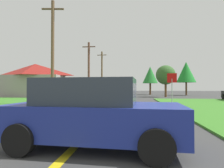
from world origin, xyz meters
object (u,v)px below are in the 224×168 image
car_approaching_junction (119,91)px  barn (35,80)px  utility_pole_near (53,51)px  utility_pole_mid (89,69)px  oak_tree_left (150,75)px  utility_pole_far (102,72)px  parked_car_near_building (55,93)px  stop_sign (172,82)px  pine_tree_center (166,75)px  oak_tree_right (186,72)px  car_behind_on_main_road (93,113)px  direction_sign (118,86)px

car_approaching_junction → barn: (-12.58, -0.91, 1.66)m
utility_pole_near → utility_pole_mid: size_ratio=1.12×
utility_pole_mid → oak_tree_left: size_ratio=1.42×
utility_pole_near → utility_pole_far: size_ratio=1.02×
utility_pole_mid → barn: utility_pole_mid is taller
car_approaching_junction → utility_pole_near: utility_pole_near is taller
car_approaching_junction → parked_car_near_building: same height
stop_sign → pine_tree_center: 12.55m
car_approaching_junction → stop_sign: bearing=119.6°
utility_pole_mid → oak_tree_right: size_ratio=1.29×
pine_tree_center → car_behind_on_main_road: bearing=-103.3°
utility_pole_far → barn: 12.76m
car_behind_on_main_road → pine_tree_center: 24.58m
stop_sign → car_behind_on_main_road: size_ratio=0.62×
parked_car_near_building → utility_pole_far: bearing=87.2°
stop_sign → car_approaching_junction: bearing=-60.1°
car_behind_on_main_road → utility_pole_mid: 21.93m
car_behind_on_main_road → oak_tree_right: oak_tree_right is taller
car_behind_on_main_road → utility_pole_near: 12.34m
stop_sign → oak_tree_right: bearing=-101.5°
oak_tree_right → barn: size_ratio=0.67×
direction_sign → oak_tree_left: bearing=66.0°
stop_sign → car_behind_on_main_road: 12.18m
utility_pole_near → direction_sign: bearing=65.7°
utility_pole_near → direction_sign: (4.60, 10.18, -2.85)m
utility_pole_near → utility_pole_mid: bearing=87.4°
pine_tree_center → utility_pole_far: bearing=143.2°
stop_sign → parked_car_near_building: (-11.23, 3.15, -1.00)m
oak_tree_right → barn: (-23.83, -7.45, -1.60)m
car_approaching_junction → parked_car_near_building: bearing=62.0°
parked_car_near_building → direction_sign: (6.16, 5.99, 0.76)m
pine_tree_center → oak_tree_left: bearing=100.1°
car_approaching_junction → utility_pole_far: size_ratio=0.51×
direction_sign → oak_tree_right: 14.82m
utility_pole_near → direction_sign: size_ratio=3.39×
car_approaching_junction → barn: size_ratio=0.48×
barn → oak_tree_left: bearing=28.2°
parked_car_near_building → oak_tree_left: (11.30, 17.53, 2.94)m
car_behind_on_main_road → oak_tree_right: 31.85m
utility_pole_near → utility_pole_far: (0.52, 21.41, -0.12)m
stop_sign → direction_sign: size_ratio=1.02×
stop_sign → car_behind_on_main_road: bearing=77.0°
car_approaching_junction → oak_tree_right: (11.25, 6.54, 3.26)m
pine_tree_center → car_approaching_junction: bearing=-177.2°
stop_sign → barn: barn is taller
parked_car_near_building → pine_tree_center: pine_tree_center is taller
direction_sign → pine_tree_center: size_ratio=0.55×
utility_pole_mid → direction_sign: 4.78m
stop_sign → utility_pole_mid: bearing=-39.8°
pine_tree_center → direction_sign: bearing=-153.9°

